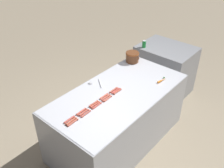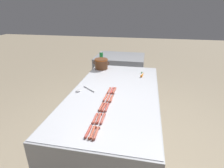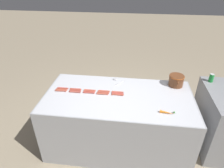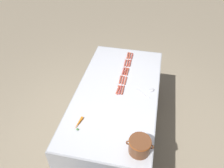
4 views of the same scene
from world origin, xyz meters
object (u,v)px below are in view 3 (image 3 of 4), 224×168
hot_dog_7 (89,91)px  hot_dog_1 (76,89)px  hot_dog_12 (89,92)px  soda_can (211,78)px  hot_dog_13 (102,94)px  hot_dog_5 (62,89)px  hot_dog_11 (75,92)px  bean_pot (176,80)px  hot_dog_3 (104,91)px  serving_spoon (116,80)px  hot_dog_0 (63,88)px  hot_dog_10 (61,91)px  carrot (168,113)px  hot_dog_6 (75,90)px  hot_dog_8 (103,92)px  hot_dog_14 (118,95)px  hot_dog_4 (118,92)px  hot_dog_2 (90,90)px  hot_dog_9 (117,93)px

hot_dog_7 → hot_dog_1: bearing=-98.7°
hot_dog_12 → soda_can: 1.81m
hot_dog_13 → hot_dog_5: bearing=-92.9°
hot_dog_11 → soda_can: 2.00m
bean_pot → hot_dog_1: bearing=-78.0°
hot_dog_3 → serving_spoon: bearing=156.5°
hot_dog_0 → hot_dog_10: 0.07m
hot_dog_13 → carrot: 0.89m
hot_dog_11 → serving_spoon: (-0.39, 0.54, -0.00)m
hot_dog_3 → hot_dog_11: (0.07, -0.40, 0.00)m
hot_dog_13 → bean_pot: size_ratio=0.62×
hot_dog_12 → hot_dog_5: bearing=-94.1°
hot_dog_6 → hot_dog_8: (0.00, 0.40, 0.00)m
hot_dog_10 → carrot: bearing=77.8°
hot_dog_8 → hot_dog_13: same height
bean_pot → hot_dog_11: bearing=-75.3°
hot_dog_8 → hot_dog_12: (0.03, -0.20, 0.00)m
hot_dog_7 → serving_spoon: hot_dog_7 is taller
hot_dog_14 → carrot: size_ratio=0.92×
hot_dog_4 → carrot: size_ratio=0.92×
hot_dog_8 → hot_dog_13: bearing=-14.0°
hot_dog_2 → hot_dog_1: bearing=-91.0°
hot_dog_3 → hot_dog_4: (0.00, 0.19, 0.00)m
hot_dog_4 → hot_dog_3: bearing=-90.6°
hot_dog_13 → soda_can: bearing=107.9°
hot_dog_4 → hot_dog_5: 0.79m
hot_dog_14 → hot_dog_5: bearing=-92.0°
hot_dog_4 → soda_can: soda_can is taller
hot_dog_10 → soda_can: size_ratio=1.34×
hot_dog_0 → hot_dog_14: 0.79m
hot_dog_7 → hot_dog_9: bearing=89.7°
hot_dog_7 → soda_can: bearing=105.1°
hot_dog_9 → hot_dog_11: 0.59m
serving_spoon → hot_dog_8: bearing=-21.9°
hot_dog_8 → hot_dog_12: same height
hot_dog_8 → hot_dog_10: (0.03, -0.60, 0.00)m
hot_dog_13 → carrot: size_ratio=0.92×
hot_dog_10 → hot_dog_0: bearing=171.8°
hot_dog_1 → hot_dog_12: bearing=73.0°
hot_dog_7 → carrot: size_ratio=0.92×
hot_dog_1 → hot_dog_7: size_ratio=1.00×
hot_dog_4 → hot_dog_5: same height
hot_dog_5 → serving_spoon: size_ratio=0.71×
hot_dog_8 → hot_dog_0: bearing=-93.4°
hot_dog_1 → hot_dog_14: size_ratio=1.00×
hot_dog_2 → bean_pot: bean_pot is taller
hot_dog_5 → hot_dog_1: bearing=100.2°
hot_dog_12 → carrot: (0.31, 1.02, 0.00)m
hot_dog_8 → carrot: size_ratio=0.92×
hot_dog_5 → hot_dog_6: (-0.00, 0.20, 0.00)m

